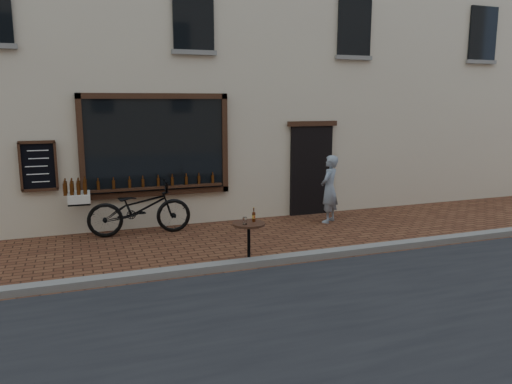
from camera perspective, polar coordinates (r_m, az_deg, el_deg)
name	(u,v)px	position (r m, az deg, el deg)	size (l,w,h in m)	color
ground	(301,264)	(8.85, 5.18, -8.19)	(90.00, 90.00, 0.00)	#4E2819
kerb	(296,257)	(9.01, 4.63, -7.45)	(90.00, 0.25, 0.12)	slate
shop_building	(203,20)	(14.68, -6.08, 18.93)	(28.00, 6.20, 10.00)	beige
cargo_bicycle	(137,208)	(10.84, -13.40, -1.79)	(2.57, 0.83, 1.21)	black
bistro_table	(249,235)	(8.70, -0.82, -4.89)	(0.57, 0.57, 0.98)	black
pedestrian	(329,189)	(11.72, 8.37, 0.34)	(0.57, 0.38, 1.58)	gray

